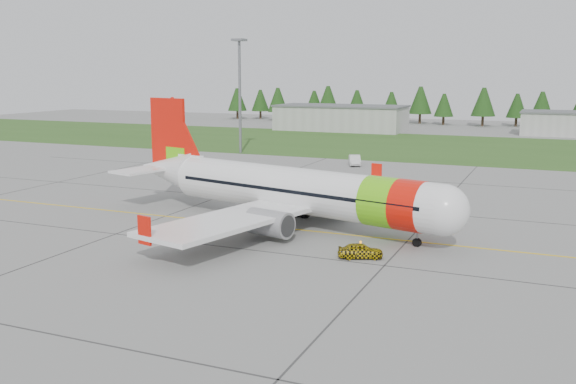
% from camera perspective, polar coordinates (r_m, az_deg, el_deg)
% --- Properties ---
extents(ground, '(320.00, 320.00, 0.00)m').
position_cam_1_polar(ground, '(52.82, -2.05, -5.33)').
color(ground, gray).
rests_on(ground, ground).
extents(aircraft, '(38.14, 35.86, 11.74)m').
position_cam_1_polar(aircraft, '(61.32, 0.39, 0.16)').
color(aircraft, white).
rests_on(aircraft, ground).
extents(follow_me_car, '(1.66, 1.78, 3.56)m').
position_cam_1_polar(follow_me_car, '(50.87, 6.48, -3.94)').
color(follow_me_car, '#DCBD0C').
rests_on(follow_me_car, ground).
extents(service_van, '(2.17, 2.11, 4.89)m').
position_cam_1_polar(service_van, '(102.17, 5.97, 3.75)').
color(service_van, silver).
rests_on(service_van, ground).
extents(grass_strip, '(320.00, 50.00, 0.03)m').
position_cam_1_polar(grass_strip, '(130.61, 13.38, 3.92)').
color(grass_strip, '#30561E').
rests_on(grass_strip, ground).
extents(taxi_guideline, '(120.00, 0.25, 0.02)m').
position_cam_1_polar(taxi_guideline, '(59.92, 1.19, -3.39)').
color(taxi_guideline, gold).
rests_on(taxi_guideline, ground).
extents(hangar_west, '(32.00, 14.00, 6.00)m').
position_cam_1_polar(hangar_west, '(164.71, 4.72, 6.53)').
color(hangar_west, '#A8A8A3').
rests_on(hangar_west, ground).
extents(hangar_east, '(24.00, 12.00, 5.20)m').
position_cam_1_polar(hangar_east, '(164.47, 24.24, 5.49)').
color(hangar_east, '#A8A8A3').
rests_on(hangar_east, ground).
extents(floodlight_mast, '(0.50, 0.50, 20.00)m').
position_cam_1_polar(floodlight_mast, '(117.08, -4.30, 8.34)').
color(floodlight_mast, slate).
rests_on(floodlight_mast, ground).
extents(treeline, '(160.00, 8.00, 10.00)m').
position_cam_1_polar(treeline, '(185.51, 16.42, 7.20)').
color(treeline, '#1C3F14').
rests_on(treeline, ground).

